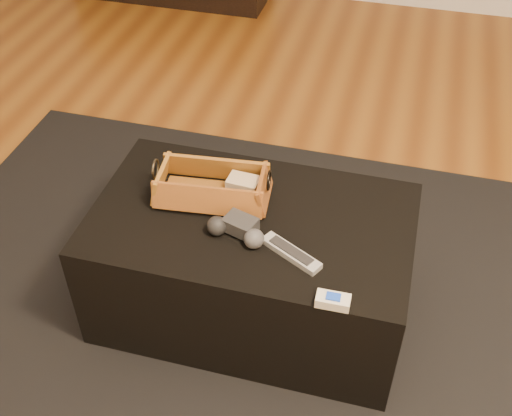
% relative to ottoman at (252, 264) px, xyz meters
% --- Properties ---
extents(floor, '(5.00, 5.50, 0.01)m').
position_rel_ottoman_xyz_m(floor, '(0.22, -0.05, -0.23)').
color(floor, brown).
rests_on(floor, ground).
extents(area_rug, '(2.60, 2.00, 0.01)m').
position_rel_ottoman_xyz_m(area_rug, '(0.00, -0.05, -0.22)').
color(area_rug, black).
rests_on(area_rug, floor).
extents(ottoman, '(1.00, 0.60, 0.42)m').
position_rel_ottoman_xyz_m(ottoman, '(0.00, 0.00, 0.00)').
color(ottoman, black).
rests_on(ottoman, area_rug).
extents(tv_remote, '(0.20, 0.08, 0.02)m').
position_rel_ottoman_xyz_m(tv_remote, '(-0.16, 0.04, 0.23)').
color(tv_remote, black).
rests_on(tv_remote, wicker_basket).
extents(cloth_bundle, '(0.10, 0.07, 0.05)m').
position_rel_ottoman_xyz_m(cloth_bundle, '(-0.05, 0.09, 0.25)').
color(cloth_bundle, '#C7B18A').
rests_on(cloth_bundle, wicker_basket).
extents(wicker_basket, '(0.38, 0.23, 0.13)m').
position_rel_ottoman_xyz_m(wicker_basket, '(-0.14, 0.06, 0.25)').
color(wicker_basket, '#915B20').
rests_on(wicker_basket, ottoman).
extents(game_controller, '(0.19, 0.13, 0.06)m').
position_rel_ottoman_xyz_m(game_controller, '(-0.02, -0.09, 0.24)').
color(game_controller, '#262628').
rests_on(game_controller, ottoman).
extents(silver_remote, '(0.20, 0.13, 0.02)m').
position_rel_ottoman_xyz_m(silver_remote, '(0.15, -0.13, 0.22)').
color(silver_remote, '#A6A9AE').
rests_on(silver_remote, ottoman).
extents(cream_gadget, '(0.09, 0.05, 0.03)m').
position_rel_ottoman_xyz_m(cream_gadget, '(0.30, -0.28, 0.23)').
color(cream_gadget, beige).
rests_on(cream_gadget, ottoman).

